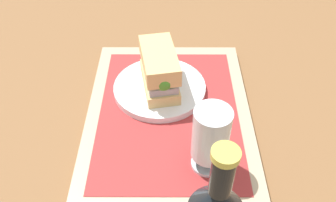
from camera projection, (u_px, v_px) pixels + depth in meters
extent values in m
plane|color=brown|center=(168.00, 119.00, 0.72)|extent=(3.00, 3.00, 0.00)
cube|color=tan|center=(168.00, 116.00, 0.71)|extent=(0.44, 0.32, 0.02)
cube|color=#9E2D2D|center=(168.00, 112.00, 0.71)|extent=(0.38, 0.27, 0.00)
cylinder|color=white|center=(159.00, 88.00, 0.75)|extent=(0.19, 0.19, 0.01)
cube|color=tan|center=(159.00, 81.00, 0.73)|extent=(0.14, 0.09, 0.02)
cube|color=#9EA3A8|center=(159.00, 73.00, 0.72)|extent=(0.13, 0.08, 0.02)
cube|color=silver|center=(159.00, 69.00, 0.71)|extent=(0.12, 0.07, 0.01)
sphere|color=#47932D|center=(163.00, 81.00, 0.67)|extent=(0.04, 0.04, 0.04)
cube|color=tan|center=(158.00, 60.00, 0.70)|extent=(0.14, 0.09, 0.04)
cylinder|color=silver|center=(207.00, 163.00, 0.61)|extent=(0.06, 0.06, 0.01)
cylinder|color=silver|center=(207.00, 157.00, 0.60)|extent=(0.01, 0.01, 0.02)
cylinder|color=silver|center=(210.00, 134.00, 0.56)|extent=(0.06, 0.06, 0.09)
cylinder|color=gold|center=(209.00, 140.00, 0.57)|extent=(0.06, 0.06, 0.07)
cylinder|color=white|center=(211.00, 123.00, 0.54)|extent=(0.05, 0.05, 0.01)
cone|color=black|center=(216.00, 201.00, 0.38)|extent=(0.06, 0.06, 0.04)
cylinder|color=black|center=(221.00, 175.00, 0.35)|extent=(0.02, 0.02, 0.05)
cylinder|color=#BFB74C|center=(224.00, 155.00, 0.33)|extent=(0.03, 0.03, 0.01)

